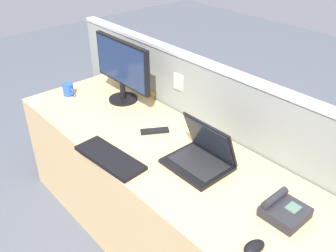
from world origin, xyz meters
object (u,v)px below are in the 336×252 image
keyboard_main (110,158)px  coffee_mug (68,89)px  desktop_monitor (122,67)px  cell_phone_white_slab (36,100)px  laptop (202,154)px  desk_phone (284,210)px  tv_remote (155,131)px  computer_mouse_right_hand (254,247)px

keyboard_main → coffee_mug: (-0.85, 0.22, 0.03)m
desktop_monitor → cell_phone_white_slab: (-0.39, -0.47, -0.24)m
laptop → coffee_mug: (-1.20, -0.13, -0.02)m
desk_phone → tv_remote: size_ratio=1.03×
desktop_monitor → cell_phone_white_slab: 0.66m
computer_mouse_right_hand → coffee_mug: bearing=-176.4°
desktop_monitor → coffee_mug: desktop_monitor is taller
laptop → desk_phone: (0.51, -0.00, -0.03)m
cell_phone_white_slab → coffee_mug: bearing=22.6°
laptop → cell_phone_white_slab: laptop is taller
keyboard_main → cell_phone_white_slab: bearing=175.2°
laptop → tv_remote: size_ratio=1.88×
keyboard_main → coffee_mug: size_ratio=3.78×
desk_phone → keyboard_main: desk_phone is taller
coffee_mug → keyboard_main: bearing=-14.3°
desktop_monitor → tv_remote: bearing=-13.6°
keyboard_main → computer_mouse_right_hand: (0.89, 0.09, 0.01)m
keyboard_main → cell_phone_white_slab: 0.92m
computer_mouse_right_hand → keyboard_main: bearing=-166.5°
tv_remote → coffee_mug: coffee_mug is taller
desktop_monitor → computer_mouse_right_hand: (1.42, -0.38, -0.23)m
desk_phone → keyboard_main: size_ratio=0.41×
desktop_monitor → coffee_mug: size_ratio=4.84×
desk_phone → computer_mouse_right_hand: (0.03, -0.25, -0.01)m
desktop_monitor → computer_mouse_right_hand: size_ratio=5.49×
computer_mouse_right_hand → tv_remote: size_ratio=0.59×
desktop_monitor → tv_remote: desktop_monitor is taller
desktop_monitor → desk_phone: bearing=-5.4°
computer_mouse_right_hand → desk_phone: bearing=104.9°
coffee_mug → cell_phone_white_slab: bearing=-108.5°
desktop_monitor → desk_phone: desktop_monitor is taller
laptop → desk_phone: bearing=-0.5°
desk_phone → laptop: bearing=179.5°
keyboard_main → tv_remote: (-0.05, 0.36, -0.00)m
desk_phone → computer_mouse_right_hand: desk_phone is taller
tv_remote → coffee_mug: (-0.80, -0.14, 0.03)m
desk_phone → computer_mouse_right_hand: size_ratio=1.75×
desktop_monitor → laptop: (0.88, -0.13, -0.19)m
desktop_monitor → computer_mouse_right_hand: desktop_monitor is taller
desk_phone → cell_phone_white_slab: 1.81m
cell_phone_white_slab → coffee_mug: (0.07, 0.22, 0.04)m
desktop_monitor → desk_phone: (1.38, -0.13, -0.22)m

